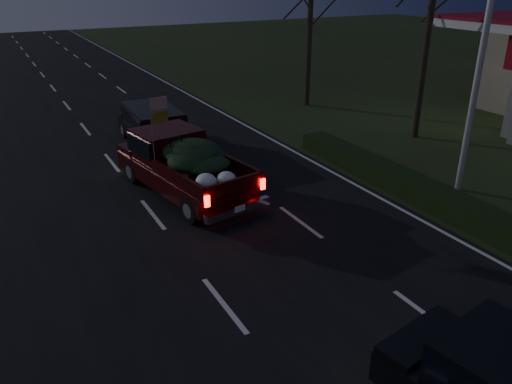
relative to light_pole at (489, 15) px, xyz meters
name	(u,v)px	position (x,y,z in m)	size (l,w,h in m)	color
ground	(224,305)	(-9.50, -2.00, -5.48)	(120.00, 120.00, 0.00)	black
road_asphalt	(224,305)	(-9.50, -2.00, -5.47)	(14.00, 120.00, 0.02)	black
hedge_row	(399,180)	(-1.70, 1.00, -5.18)	(1.00, 10.00, 0.60)	black
light_pole	(489,15)	(0.00, 0.00, 0.00)	(0.50, 0.90, 9.16)	silver
bare_tree_far	(311,2)	(2.00, 12.00, -0.25)	(3.60, 3.60, 7.00)	black
pickup_truck	(183,161)	(-8.06, 4.11, -4.40)	(2.99, 5.79, 2.90)	#340708
lead_suv	(153,122)	(-7.40, 9.31, -4.50)	(2.01, 4.57, 1.30)	black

